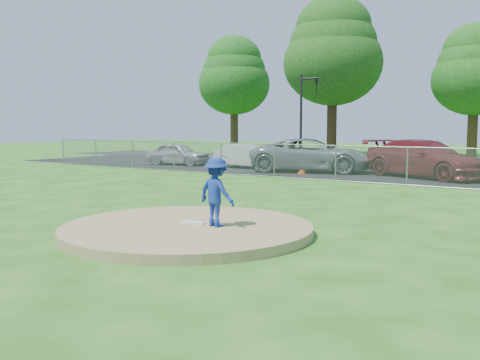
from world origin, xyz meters
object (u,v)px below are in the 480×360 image
object	(u,v)px
tree_far_left	(234,75)
tree_center	(475,69)
traffic_cone	(302,166)
parked_car_gray	(311,155)
parked_car_darkred	(425,159)
tree_left	(333,51)
pitcher	(217,192)
traffic_signal_left	(304,109)
parked_car_silver	(178,154)
parked_car_white	(248,156)

from	to	relation	value
tree_far_left	tree_center	size ratio (longest dim) A/B	1.09
tree_center	traffic_cone	bearing A→B (deg)	-100.93
tree_far_left	parked_car_gray	world-z (taller)	tree_far_left
tree_center	parked_car_darkred	xyz separation A→B (m)	(1.67, -18.34, -5.61)
tree_left	traffic_cone	distance (m)	19.46
tree_left	parked_car_darkred	world-z (taller)	tree_left
tree_center	pitcher	bearing A→B (deg)	-87.26
tree_left	tree_center	world-z (taller)	tree_left
traffic_cone	parked_car_gray	world-z (taller)	parked_car_gray
tree_left	parked_car_gray	distance (m)	18.25
traffic_cone	traffic_signal_left	bearing A→B (deg)	117.22
tree_left	parked_car_gray	xyz separation A→B (m)	(6.09, -15.53, -7.39)
traffic_signal_left	traffic_cone	world-z (taller)	traffic_signal_left
tree_left	traffic_signal_left	bearing A→B (deg)	-76.04
parked_car_darkred	traffic_cone	bearing A→B (deg)	127.13
parked_car_silver	parked_car_white	distance (m)	4.81
tree_left	tree_center	bearing A→B (deg)	16.70
traffic_cone	tree_far_left	bearing A→B (deg)	132.60
tree_far_left	tree_center	bearing A→B (deg)	2.73
traffic_cone	parked_car_silver	distance (m)	8.89
traffic_signal_left	tree_center	bearing A→B (deg)	57.10
parked_car_silver	parked_car_gray	xyz separation A→B (m)	(8.73, 0.16, 0.18)
parked_car_white	parked_car_gray	distance (m)	3.93
traffic_cone	parked_car_white	world-z (taller)	parked_car_white
parked_car_silver	parked_car_darkred	distance (m)	14.31
parked_car_gray	tree_left	bearing A→B (deg)	2.17
tree_far_left	tree_left	bearing A→B (deg)	-10.30
traffic_cone	parked_car_white	xyz separation A→B (m)	(-4.03, 1.33, 0.27)
traffic_signal_left	parked_car_gray	xyz separation A→B (m)	(3.86, -6.53, -2.51)
traffic_cone	tree_center	bearing A→B (deg)	79.07
tree_far_left	traffic_signal_left	size ratio (longest dim) A/B	1.92
traffic_signal_left	parked_car_white	size ratio (longest dim) A/B	1.40
pitcher	parked_car_silver	xyz separation A→B (m)	(-14.25, 15.09, -0.26)
tree_center	parked_car_silver	size ratio (longest dim) A/B	2.54
tree_center	parked_car_gray	distance (m)	19.76
traffic_signal_left	parked_car_darkred	world-z (taller)	traffic_signal_left
tree_center	parked_car_white	world-z (taller)	tree_center
tree_center	parked_car_silver	xyz separation A→B (m)	(-12.63, -18.69, -5.80)
tree_center	parked_car_white	size ratio (longest dim) A/B	2.46
parked_car_white	parked_car_gray	xyz separation A→B (m)	(3.93, -0.17, 0.18)
traffic_cone	parked_car_white	distance (m)	4.25
tree_far_left	parked_car_white	bearing A→B (deg)	-52.83
parked_car_white	parked_car_gray	bearing A→B (deg)	-89.63
tree_far_left	traffic_cone	world-z (taller)	tree_far_left
parked_car_darkred	tree_left	bearing A→B (deg)	60.47
tree_center	parked_car_darkred	distance (m)	19.25
tree_far_left	tree_center	distance (m)	21.03
parked_car_white	parked_car_darkred	size ratio (longest dim) A/B	0.68
tree_left	parked_car_silver	xyz separation A→B (m)	(-2.63, -15.69, -7.57)
pitcher	traffic_cone	distance (m)	15.09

